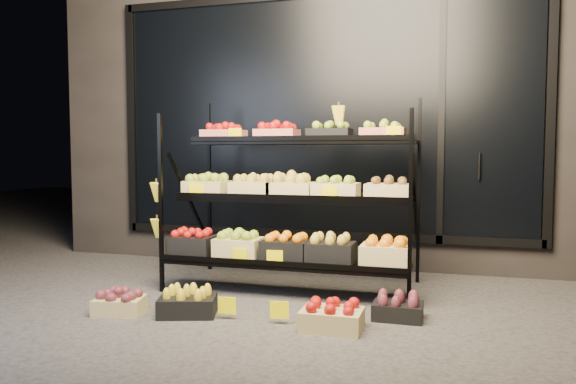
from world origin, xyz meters
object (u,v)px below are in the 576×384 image
(floor_crate_midleft, at_px, (188,302))
(display_rack, at_px, (291,198))
(floor_crate_left, at_px, (119,302))
(floor_crate_midright, at_px, (332,316))

(floor_crate_midleft, bearing_deg, display_rack, 45.79)
(display_rack, height_order, floor_crate_midleft, display_rack)
(floor_crate_midleft, bearing_deg, floor_crate_left, 174.21)
(display_rack, bearing_deg, floor_crate_midleft, -116.51)
(floor_crate_midleft, bearing_deg, floor_crate_midright, -19.56)
(display_rack, distance_m, floor_crate_left, 1.63)
(display_rack, distance_m, floor_crate_midleft, 1.30)
(display_rack, height_order, floor_crate_midright, display_rack)
(floor_crate_left, xyz_separation_m, floor_crate_midleft, (0.50, 0.10, 0.01))
(floor_crate_left, height_order, floor_crate_midleft, floor_crate_midleft)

